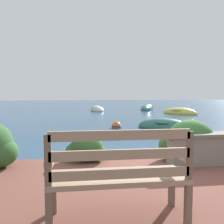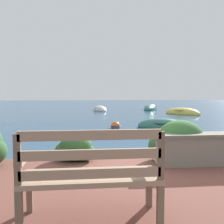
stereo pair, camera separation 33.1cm
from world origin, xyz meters
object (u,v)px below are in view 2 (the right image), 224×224
(rowboat_mid, at_px, (183,113))
(mooring_buoy, at_px, (116,126))
(rowboat_outer, at_px, (151,109))
(rowboat_nearest, at_px, (163,127))
(rowboat_far, at_px, (100,110))
(park_bench, at_px, (91,173))

(rowboat_mid, bearing_deg, mooring_buoy, 100.79)
(rowboat_outer, bearing_deg, rowboat_nearest, 11.26)
(rowboat_mid, xyz_separation_m, rowboat_far, (-5.31, 3.59, -0.00))
(rowboat_mid, height_order, rowboat_outer, rowboat_outer)
(rowboat_nearest, distance_m, mooring_buoy, 1.96)
(park_bench, relative_size, mooring_buoy, 3.20)
(rowboat_nearest, distance_m, rowboat_outer, 10.82)
(rowboat_nearest, height_order, rowboat_mid, rowboat_mid)
(rowboat_mid, distance_m, mooring_buoy, 7.79)
(rowboat_outer, xyz_separation_m, mooring_buoy, (-4.17, -10.20, 0.00))
(park_bench, xyz_separation_m, rowboat_outer, (5.33, 18.03, -0.64))
(park_bench, height_order, mooring_buoy, park_bench)
(mooring_buoy, bearing_deg, rowboat_nearest, -11.35)
(park_bench, bearing_deg, rowboat_far, 93.10)
(rowboat_mid, relative_size, rowboat_outer, 0.81)
(park_bench, xyz_separation_m, mooring_buoy, (1.16, 7.83, -0.64))
(rowboat_nearest, xyz_separation_m, rowboat_mid, (3.28, 6.19, 0.00))
(rowboat_nearest, bearing_deg, park_bench, 101.02)
(rowboat_nearest, bearing_deg, mooring_buoy, 22.21)
(rowboat_nearest, relative_size, rowboat_far, 0.98)
(park_bench, bearing_deg, rowboat_nearest, 74.04)
(park_bench, height_order, rowboat_outer, park_bench)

